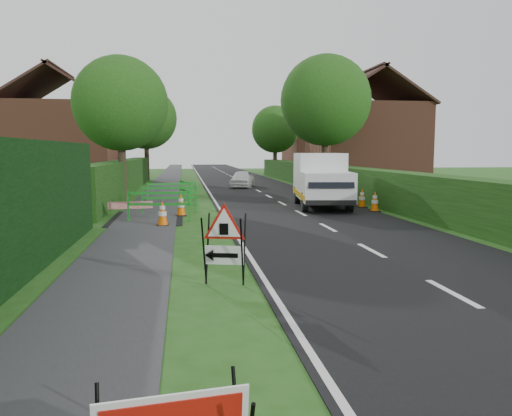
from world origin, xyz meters
TOP-DOWN VIEW (x-y plane):
  - ground at (0.00, 0.00)m, footprint 120.00×120.00m
  - road_surface at (2.50, 35.00)m, footprint 6.00×90.00m
  - footpath at (-3.00, 35.00)m, footprint 2.00×90.00m
  - hedge_west_far at (-5.00, 22.00)m, footprint 1.00×24.00m
  - hedge_east at (6.50, 16.00)m, footprint 1.20×50.00m
  - house_west at (-10.00, 30.00)m, footprint 7.50×7.40m
  - house_east_a at (11.00, 28.00)m, footprint 7.50×7.40m
  - house_east_b at (12.00, 42.00)m, footprint 7.50×7.40m
  - tree_nw at (-4.60, 18.00)m, footprint 4.40×4.40m
  - tree_ne at (6.40, 22.00)m, footprint 5.20×5.20m
  - tree_fw at (-4.60, 34.00)m, footprint 4.80×4.80m
  - tree_fe at (6.40, 38.00)m, footprint 4.20×4.20m
  - triangle_sign at (-1.12, 2.02)m, footprint 0.99×0.99m
  - works_van at (3.81, 13.48)m, footprint 2.50×5.03m
  - traffic_cone_0 at (5.42, 11.70)m, footprint 0.38×0.38m
  - traffic_cone_1 at (5.45, 13.15)m, footprint 0.38×0.38m
  - traffic_cone_2 at (4.94, 16.44)m, footprint 0.38×0.38m
  - traffic_cone_3 at (-2.40, 9.17)m, footprint 0.38×0.38m
  - traffic_cone_4 at (-1.85, 11.50)m, footprint 0.38×0.38m
  - ped_barrier_0 at (-2.56, 10.31)m, footprint 2.08×0.55m
  - ped_barrier_1 at (-2.29, 12.55)m, footprint 2.06×0.37m
  - ped_barrier_2 at (-2.25, 14.87)m, footprint 2.09×0.70m
  - ped_barrier_3 at (-1.68, 15.95)m, footprint 0.78×2.09m
  - redwhite_plank at (-3.56, 11.11)m, footprint 1.50×0.20m
  - hatchback_car at (1.92, 25.07)m, footprint 2.05×3.43m

SIDE VIEW (x-z plane):
  - ground at x=0.00m, z-range 0.00..0.00m
  - hedge_west_far at x=-5.00m, z-range -0.90..0.90m
  - hedge_east at x=6.50m, z-range -0.75..0.75m
  - redwhite_plank at x=-3.56m, z-range -0.12..0.12m
  - road_surface at x=2.50m, z-range -0.01..0.01m
  - footpath at x=-3.00m, z-range -0.01..0.02m
  - traffic_cone_0 at x=5.42m, z-range 0.00..0.79m
  - traffic_cone_1 at x=5.45m, z-range 0.00..0.79m
  - traffic_cone_2 at x=4.94m, z-range 0.00..0.79m
  - traffic_cone_3 at x=-2.40m, z-range 0.00..0.79m
  - traffic_cone_4 at x=-1.85m, z-range 0.00..0.79m
  - hatchback_car at x=1.92m, z-range 0.00..1.09m
  - ped_barrier_0 at x=-2.56m, z-range 0.13..1.13m
  - ped_barrier_1 at x=-2.29m, z-range 0.13..1.13m
  - ped_barrier_2 at x=-2.25m, z-range 0.13..1.13m
  - ped_barrier_3 at x=-1.68m, z-range 0.13..1.13m
  - triangle_sign at x=-1.12m, z-range 0.23..1.42m
  - works_van at x=3.81m, z-range 0.07..2.27m
  - house_west at x=-10.00m, z-range -1.04..6.84m
  - house_east_a at x=11.00m, z-range -1.04..6.84m
  - house_east_b at x=12.00m, z-range -1.04..6.84m
  - tree_fe at x=6.40m, z-range 1.05..7.39m
  - tree_nw at x=-4.60m, z-range 1.13..7.83m
  - tree_fw at x=-4.60m, z-range 1.21..8.45m
  - tree_ne at x=6.40m, z-range 1.28..9.07m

